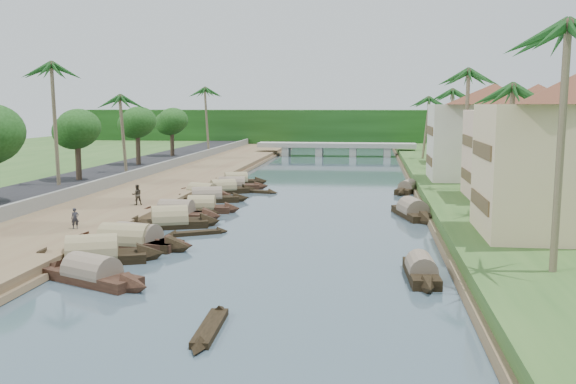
# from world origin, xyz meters

# --- Properties ---
(ground) EXTENTS (220.00, 220.00, 0.00)m
(ground) POSITION_xyz_m (0.00, 0.00, 0.00)
(ground) COLOR #3B4E59
(ground) RESTS_ON ground
(left_bank) EXTENTS (10.00, 180.00, 0.80)m
(left_bank) POSITION_xyz_m (-16.00, 20.00, 0.40)
(left_bank) COLOR brown
(left_bank) RESTS_ON ground
(right_bank) EXTENTS (16.00, 180.00, 1.20)m
(right_bank) POSITION_xyz_m (19.00, 20.00, 0.60)
(right_bank) COLOR #2A4E1F
(right_bank) RESTS_ON ground
(road) EXTENTS (8.00, 180.00, 1.40)m
(road) POSITION_xyz_m (-24.50, 20.00, 0.70)
(road) COLOR black
(road) RESTS_ON ground
(retaining_wall) EXTENTS (0.40, 180.00, 1.10)m
(retaining_wall) POSITION_xyz_m (-20.20, 20.00, 1.35)
(retaining_wall) COLOR slate
(retaining_wall) RESTS_ON left_bank
(treeline) EXTENTS (120.00, 14.00, 8.00)m
(treeline) POSITION_xyz_m (0.00, 100.00, 4.00)
(treeline) COLOR #14350E
(treeline) RESTS_ON ground
(bridge) EXTENTS (28.00, 4.00, 2.40)m
(bridge) POSITION_xyz_m (0.00, 72.00, 1.72)
(bridge) COLOR gray
(bridge) RESTS_ON ground
(building_mid) EXTENTS (14.11, 14.11, 9.70)m
(building_mid) POSITION_xyz_m (19.99, 14.00, 6.13)
(building_mid) COLOR beige
(building_mid) RESTS_ON right_bank
(building_far) EXTENTS (15.59, 15.59, 10.20)m
(building_far) POSITION_xyz_m (18.99, 28.00, 6.38)
(building_far) COLOR beige
(building_far) RESTS_ON right_bank
(building_distant) EXTENTS (12.62, 12.62, 9.20)m
(building_distant) POSITION_xyz_m (19.99, 48.00, 5.88)
(building_distant) COLOR beige
(building_distant) RESTS_ON right_bank
(sampan_0) EXTENTS (8.04, 4.92, 2.15)m
(sampan_0) POSITION_xyz_m (-8.06, -11.85, 0.41)
(sampan_0) COLOR black
(sampan_0) RESTS_ON ground
(sampan_1) EXTENTS (8.69, 4.93, 2.51)m
(sampan_1) POSITION_xyz_m (-9.85, -7.82, 0.42)
(sampan_1) COLOR black
(sampan_1) RESTS_ON ground
(sampan_2) EXTENTS (9.39, 2.50, 2.42)m
(sampan_2) POSITION_xyz_m (-9.33, -3.93, 0.42)
(sampan_2) COLOR black
(sampan_2) RESTS_ON ground
(sampan_3) EXTENTS (8.66, 4.36, 2.29)m
(sampan_3) POSITION_xyz_m (-8.80, -3.41, 0.42)
(sampan_3) COLOR black
(sampan_3) RESTS_ON ground
(sampan_4) EXTENTS (6.45, 1.83, 1.87)m
(sampan_4) POSITION_xyz_m (-9.74, -3.54, 0.41)
(sampan_4) COLOR black
(sampan_4) RESTS_ON ground
(sampan_5) EXTENTS (7.99, 4.64, 2.47)m
(sampan_5) POSITION_xyz_m (-8.73, 3.24, 0.42)
(sampan_5) COLOR black
(sampan_5) RESTS_ON ground
(sampan_6) EXTENTS (7.89, 2.30, 2.32)m
(sampan_6) POSITION_xyz_m (-9.35, 6.88, 0.42)
(sampan_6) COLOR black
(sampan_6) RESTS_ON ground
(sampan_7) EXTENTS (7.44, 2.88, 1.98)m
(sampan_7) POSITION_xyz_m (-9.57, 7.55, 0.41)
(sampan_7) COLOR black
(sampan_7) RESTS_ON ground
(sampan_8) EXTENTS (6.93, 2.55, 2.12)m
(sampan_8) POSITION_xyz_m (-8.12, 10.17, 0.41)
(sampan_8) COLOR black
(sampan_8) RESTS_ON ground
(sampan_9) EXTENTS (8.37, 3.85, 2.10)m
(sampan_9) POSITION_xyz_m (-9.15, 15.93, 0.41)
(sampan_9) COLOR black
(sampan_9) RESTS_ON ground
(sampan_10) EXTENTS (7.84, 4.51, 2.16)m
(sampan_10) POSITION_xyz_m (-10.27, 18.51, 0.41)
(sampan_10) COLOR black
(sampan_10) RESTS_ON ground
(sampan_11) EXTENTS (7.17, 4.91, 2.11)m
(sampan_11) POSITION_xyz_m (-9.00, 21.98, 0.41)
(sampan_11) COLOR black
(sampan_11) RESTS_ON ground
(sampan_12) EXTENTS (8.35, 3.48, 1.99)m
(sampan_12) POSITION_xyz_m (-8.80, 25.22, 0.41)
(sampan_12) COLOR black
(sampan_12) RESTS_ON ground
(sampan_13) EXTENTS (7.65, 3.82, 2.08)m
(sampan_13) POSITION_xyz_m (-9.21, 29.48, 0.41)
(sampan_13) COLOR black
(sampan_13) RESTS_ON ground
(sampan_14) EXTENTS (1.73, 7.22, 1.80)m
(sampan_14) POSITION_xyz_m (8.96, -8.76, 0.40)
(sampan_14) COLOR black
(sampan_14) RESTS_ON ground
(sampan_15) EXTENTS (3.80, 8.63, 2.26)m
(sampan_15) POSITION_xyz_m (9.70, 10.30, 0.42)
(sampan_15) COLOR black
(sampan_15) RESTS_ON ground
(sampan_16) EXTENTS (3.44, 7.34, 1.83)m
(sampan_16) POSITION_xyz_m (10.08, 25.32, 0.40)
(sampan_16) COLOR black
(sampan_16) RESTS_ON ground
(canoe_0) EXTENTS (1.01, 5.81, 0.76)m
(canoe_0) POSITION_xyz_m (-0.21, -18.04, 0.10)
(canoe_0) COLOR black
(canoe_0) RESTS_ON ground
(canoe_1) EXTENTS (4.46, 2.99, 0.76)m
(canoe_1) POSITION_xyz_m (-5.99, 0.87, 0.10)
(canoe_1) COLOR black
(canoe_1) RESTS_ON ground
(canoe_2) EXTENTS (5.91, 2.26, 0.86)m
(canoe_2) POSITION_xyz_m (-6.15, 23.17, 0.10)
(canoe_2) COLOR black
(canoe_2) RESTS_ON ground
(palm_0) EXTENTS (3.20, 3.20, 13.18)m
(palm_0) POSITION_xyz_m (15.00, -11.16, 12.53)
(palm_0) COLOR #77684F
(palm_0) RESTS_ON ground
(palm_1) EXTENTS (3.20, 3.20, 10.78)m
(palm_1) POSITION_xyz_m (16.00, 4.76, 10.22)
(palm_1) COLOR #77684F
(palm_1) RESTS_ON ground
(palm_2) EXTENTS (3.20, 3.20, 12.62)m
(palm_2) POSITION_xyz_m (15.00, 19.47, 11.99)
(palm_2) COLOR #77684F
(palm_2) RESTS_ON ground
(palm_3) EXTENTS (3.20, 3.20, 11.24)m
(palm_3) POSITION_xyz_m (16.00, 39.72, 10.66)
(palm_3) COLOR #77684F
(palm_3) RESTS_ON ground
(palm_5) EXTENTS (3.20, 3.20, 13.15)m
(palm_5) POSITION_xyz_m (-24.00, 15.98, 12.69)
(palm_5) COLOR #77684F
(palm_5) RESTS_ON ground
(palm_6) EXTENTS (3.20, 3.20, 10.23)m
(palm_6) POSITION_xyz_m (-22.00, 28.18, 9.88)
(palm_6) COLOR #77684F
(palm_6) RESTS_ON ground
(palm_7) EXTENTS (3.20, 3.20, 10.46)m
(palm_7) POSITION_xyz_m (14.00, 54.45, 9.91)
(palm_7) COLOR #77684F
(palm_7) RESTS_ON ground
(palm_8) EXTENTS (3.20, 3.20, 11.91)m
(palm_8) POSITION_xyz_m (-20.50, 60.47, 11.51)
(palm_8) COLOR #77684F
(palm_8) RESTS_ON ground
(tree_3) EXTENTS (4.53, 4.53, 7.11)m
(tree_3) POSITION_xyz_m (-24.00, 20.47, 6.55)
(tree_3) COLOR #49392A
(tree_3) RESTS_ON ground
(tree_4) EXTENTS (4.48, 4.48, 7.29)m
(tree_4) POSITION_xyz_m (-24.00, 37.81, 6.75)
(tree_4) COLOR #49392A
(tree_4) RESTS_ON ground
(tree_5) EXTENTS (4.51, 4.51, 7.06)m
(tree_5) POSITION_xyz_m (-24.00, 52.33, 6.51)
(tree_5) COLOR #49392A
(tree_5) RESTS_ON ground
(tree_6) EXTENTS (4.16, 4.16, 7.20)m
(tree_6) POSITION_xyz_m (24.00, 28.77, 6.57)
(tree_6) COLOR #49392A
(tree_6) RESTS_ON ground
(person_near) EXTENTS (0.62, 0.56, 1.42)m
(person_near) POSITION_xyz_m (-13.68, -1.96, 1.51)
(person_near) COLOR #24242B
(person_near) RESTS_ON left_bank
(person_far) EXTENTS (1.05, 0.98, 1.72)m
(person_far) POSITION_xyz_m (-13.28, 8.63, 1.66)
(person_far) COLOR #342E24
(person_far) RESTS_ON left_bank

